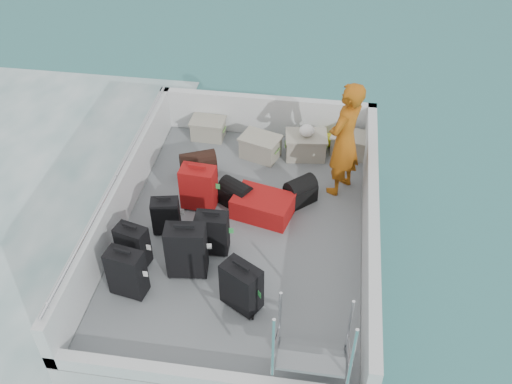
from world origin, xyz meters
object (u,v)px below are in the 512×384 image
Objects in this scene: suitcase_3 at (187,251)px; crate_2 at (306,146)px; suitcase_4 at (212,233)px; crate_3 at (350,145)px; passenger at (345,140)px; suitcase_8 at (263,206)px; suitcase_0 at (127,273)px; suitcase_6 at (241,287)px; crate_1 at (260,148)px; suitcase_5 at (199,188)px; suitcase_2 at (166,216)px; suitcase_1 at (133,246)px; crate_0 at (208,129)px.

crate_2 is at bearing 58.35° from suitcase_3.
suitcase_3 is at bearing -121.65° from suitcase_4.
passenger reaches higher than crate_3.
crate_3 is (1.20, 1.68, 0.01)m from suitcase_8.
suitcase_6 is (1.41, 0.00, -0.01)m from suitcase_0.
suitcase_0 is 1.18× the size of crate_1.
suitcase_8 is (0.80, 1.23, -0.22)m from suitcase_3.
suitcase_4 is 0.92× the size of suitcase_5.
suitcase_0 reaches higher than suitcase_2.
passenger is at bearing 40.31° from suitcase_3.
suitcase_1 is at bearing -111.79° from suitcase_5.
suitcase_4 reaches higher than crate_1.
suitcase_3 is 3.03m from crate_2.
suitcase_0 is at bearing -65.18° from suitcase_1.
crate_0 is (0.09, 2.32, -0.11)m from suitcase_2.
suitcase_0 is at bearing -152.35° from suitcase_3.
crate_0 is (-0.25, 1.74, -0.18)m from suitcase_5.
crate_0 is (0.35, 2.96, -0.14)m from suitcase_1.
suitcase_0 is 1.08× the size of suitcase_4.
suitcase_3 is at bearing -67.76° from suitcase_2.
crate_0 is at bearing 102.09° from suitcase_5.
crate_1 is at bearing -85.54° from passenger.
suitcase_3 is at bearing 160.75° from suitcase_8.
suitcase_4 reaches higher than suitcase_2.
crate_2 is 1.10× the size of crate_3.
suitcase_5 is at bearing 100.77° from suitcase_8.
suitcase_6 is 3.64m from crate_0.
suitcase_6 reaches higher than crate_0.
suitcase_1 is 0.73m from suitcase_3.
suitcase_2 reaches higher than crate_1.
suitcase_2 is at bearing -92.19° from crate_0.
crate_2 is 0.34× the size of passenger.
suitcase_5 is 1.77m from crate_0.
suitcase_2 reaches higher than suitcase_8.
crate_2 is (1.93, 3.17, -0.15)m from suitcase_0.
suitcase_3 reaches higher than crate_1.
suitcase_2 is 0.88× the size of crate_2.
suitcase_3 is at bearing -13.03° from passenger.
suitcase_0 is 3.28m from crate_1.
suitcase_3 reaches higher than crate_3.
suitcase_0 is at bearing -102.38° from suitcase_5.
crate_2 is at bearing -112.38° from passenger.
suitcase_2 is 1.03× the size of crate_0.
crate_2 is (1.29, 2.73, -0.19)m from suitcase_3.
suitcase_5 is (-0.14, 1.28, -0.04)m from suitcase_3.
suitcase_0 is 1.23m from suitcase_4.
passenger is (1.30, -0.63, 0.73)m from crate_1.
suitcase_4 is at bearing -15.99° from passenger.
suitcase_1 is at bearing -133.82° from crate_3.
suitcase_6 is at bearing 10.30° from suitcase_0.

